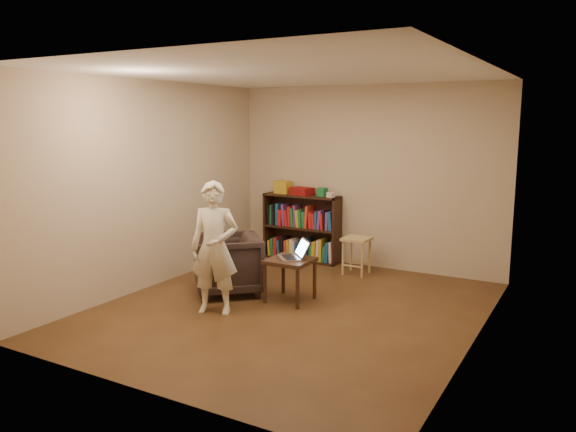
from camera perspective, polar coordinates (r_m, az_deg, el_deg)
The scene contains 15 objects.
floor at distance 6.41m, azimuth 0.19°, elevation -9.47°, with size 4.50×4.50×0.00m, color #432A15.
ceiling at distance 6.07m, azimuth 0.21°, elevation 14.37°, with size 4.50×4.50×0.00m, color white.
wall_back at distance 8.13m, azimuth 7.99°, elevation 3.93°, with size 4.00×4.00×0.00m, color #C9B098.
wall_left at distance 7.29m, azimuth -13.67°, elevation 3.09°, with size 4.50×4.50×0.00m, color #C9B098.
wall_right at distance 5.43m, azimuth 18.95°, elevation 0.63°, with size 4.50×4.50×0.00m, color #C9B098.
bookshelf at distance 8.52m, azimuth 1.44°, elevation -1.57°, with size 1.20×0.30×1.00m.
box_yellow at distance 8.58m, azimuth -0.52°, elevation 2.96°, with size 0.23×0.17×0.19m, color gold.
red_cloth at distance 8.42m, azimuth 1.41°, elevation 2.54°, with size 0.32×0.24×0.11m, color maroon.
box_green at distance 8.27m, azimuth 3.48°, elevation 2.45°, with size 0.12×0.12×0.12m, color #1D6F38.
box_white at distance 8.17m, azimuth 4.36°, elevation 2.16°, with size 0.09×0.09×0.07m, color silver.
stool at distance 7.79m, azimuth 6.99°, elevation -2.90°, with size 0.36×0.36×0.52m.
armchair at distance 6.95m, azimuth -6.16°, elevation -4.87°, with size 0.78×0.80×0.73m, color #322721.
side_table at distance 6.59m, azimuth 0.21°, elevation -5.10°, with size 0.50×0.50×0.51m.
laptop at distance 6.58m, azimuth 0.66°, elevation -3.86°, with size 0.46×0.46×0.22m.
person at distance 6.18m, azimuth -7.48°, elevation -3.24°, with size 0.53×0.35×1.46m, color beige.
Camera 1 is at (2.96, -5.28, 2.11)m, focal length 35.00 mm.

